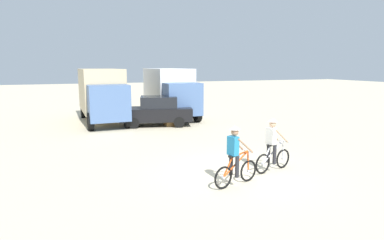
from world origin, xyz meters
TOP-DOWN VIEW (x-y plane):
  - ground_plane at (0.00, 0.00)m, footprint 120.00×120.00m
  - box_truck_tan_camper at (-3.17, 12.04)m, footprint 2.59×6.82m
  - box_truck_avon_van at (1.49, 12.62)m, footprint 2.44×6.77m
  - sedan_parked at (-0.27, 9.48)m, footprint 4.50×2.72m
  - cyclist_orange_shirt at (-0.60, -1.01)m, footprint 1.67×0.67m
  - cyclist_cowboy_hat at (1.21, -0.26)m, footprint 1.68×0.66m
  - supply_crate at (0.44, 9.13)m, footprint 0.65×0.68m

SIDE VIEW (x-z plane):
  - ground_plane at x=0.00m, z-range 0.00..0.00m
  - supply_crate at x=0.44m, z-range 0.00..0.47m
  - cyclist_orange_shirt at x=-0.60m, z-range -0.06..1.76m
  - cyclist_cowboy_hat at x=1.21m, z-range -0.06..1.76m
  - sedan_parked at x=-0.27m, z-range 0.00..1.76m
  - box_truck_tan_camper at x=-3.17m, z-range 0.20..3.55m
  - box_truck_avon_van at x=1.49m, z-range 0.20..3.55m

